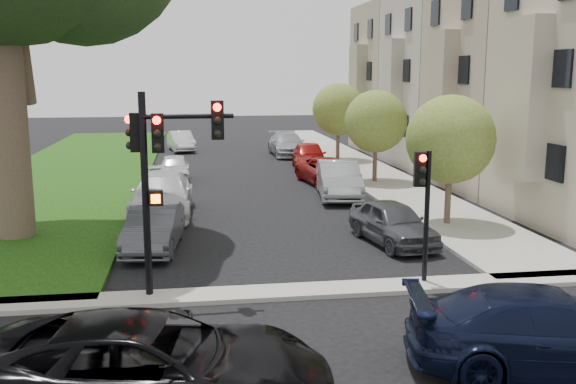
{
  "coord_description": "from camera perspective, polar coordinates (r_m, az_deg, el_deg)",
  "views": [
    {
      "loc": [
        -2.69,
        -12.88,
        5.35
      ],
      "look_at": [
        0.0,
        5.0,
        2.0
      ],
      "focal_mm": 40.0,
      "sensor_mm": 36.0,
      "label": 1
    }
  ],
  "objects": [
    {
      "name": "traffic_signal_main",
      "position": [
        15.26,
        -11.21,
        2.99
      ],
      "size": [
        2.41,
        0.62,
        4.94
      ],
      "color": "black",
      "rests_on": "ground"
    },
    {
      "name": "house_b",
      "position": [
        32.2,
        20.01,
        12.7
      ],
      "size": [
        7.7,
        7.55,
        15.97
      ],
      "color": "#A8998A",
      "rests_on": "ground"
    },
    {
      "name": "small_tree_c",
      "position": [
        39.56,
        4.49,
        7.33
      ],
      "size": [
        3.19,
        3.19,
        4.79
      ],
      "color": "#4C3726",
      "rests_on": "ground"
    },
    {
      "name": "sidewalk_right",
      "position": [
        38.44,
        5.76,
        2.53
      ],
      "size": [
        3.5,
        44.0,
        0.12
      ],
      "primitive_type": "cube",
      "color": "#A4A39A",
      "rests_on": "ground"
    },
    {
      "name": "car_parked_9",
      "position": [
        45.55,
        -9.48,
        4.47
      ],
      "size": [
        2.15,
        4.35,
        1.37
      ],
      "primitive_type": "imported",
      "rotation": [
        0.0,
        0.0,
        0.18
      ],
      "color": "silver",
      "rests_on": "ground"
    },
    {
      "name": "car_parked_2",
      "position": [
        31.29,
        3.62,
        1.83
      ],
      "size": [
        2.76,
        4.89,
        1.29
      ],
      "primitive_type": "imported",
      "rotation": [
        0.0,
        0.0,
        0.14
      ],
      "color": "maroon",
      "rests_on": "ground"
    },
    {
      "name": "small_tree_a",
      "position": [
        23.03,
        14.25,
        4.54
      ],
      "size": [
        3.1,
        3.1,
        4.65
      ],
      "color": "#4C3726",
      "rests_on": "ground"
    },
    {
      "name": "car_parked_1",
      "position": [
        28.01,
        4.52,
        1.11
      ],
      "size": [
        2.26,
        5.01,
        1.59
      ],
      "primitive_type": "imported",
      "rotation": [
        0.0,
        0.0,
        -0.12
      ],
      "color": "#999BA0",
      "rests_on": "ground"
    },
    {
      "name": "traffic_signal_secondary",
      "position": [
        16.38,
        11.92,
        -0.05
      ],
      "size": [
        0.46,
        0.37,
        3.47
      ],
      "color": "black",
      "rests_on": "ground"
    },
    {
      "name": "car_parked_4",
      "position": [
        42.36,
        -0.05,
        4.26
      ],
      "size": [
        2.21,
        5.23,
        1.51
      ],
      "primitive_type": "imported",
      "rotation": [
        0.0,
        0.0,
        0.02
      ],
      "color": "#999BA0",
      "rests_on": "ground"
    },
    {
      "name": "ground",
      "position": [
        14.21,
        3.06,
        -11.64
      ],
      "size": [
        140.0,
        140.0,
        0.0
      ],
      "primitive_type": "plane",
      "color": "black",
      "rests_on": "ground"
    },
    {
      "name": "car_cross_far",
      "position": [
        12.81,
        22.3,
        -11.35
      ],
      "size": [
        5.49,
        3.0,
        1.51
      ],
      "primitive_type": "imported",
      "rotation": [
        0.0,
        0.0,
        1.39
      ],
      "color": "black",
      "rests_on": "ground"
    },
    {
      "name": "car_parked_3",
      "position": [
        36.36,
        1.89,
        3.25
      ],
      "size": [
        2.3,
        4.69,
        1.54
      ],
      "primitive_type": "imported",
      "rotation": [
        0.0,
        0.0,
        -0.11
      ],
      "color": "maroon",
      "rests_on": "ground"
    },
    {
      "name": "car_parked_6",
      "position": [
        24.9,
        -11.13,
        -0.23
      ],
      "size": [
        2.41,
        5.58,
        1.6
      ],
      "primitive_type": "imported",
      "rotation": [
        0.0,
        0.0,
        -0.03
      ],
      "color": "silver",
      "rests_on": "ground"
    },
    {
      "name": "sidewalk_cross",
      "position": [
        16.02,
        1.61,
        -8.79
      ],
      "size": [
        60.0,
        1.0,
        0.12
      ],
      "primitive_type": "cube",
      "color": "#A4A39A",
      "rests_on": "ground"
    },
    {
      "name": "house_c",
      "position": [
        38.97,
        14.67,
        12.49
      ],
      "size": [
        7.7,
        7.55,
        15.97
      ],
      "color": "#ADA295",
      "rests_on": "ground"
    },
    {
      "name": "car_parked_7",
      "position": [
        32.83,
        -10.07,
        2.11
      ],
      "size": [
        1.61,
        3.87,
        1.31
      ],
      "primitive_type": "imported",
      "rotation": [
        0.0,
        0.0,
        0.02
      ],
      "color": "silver",
      "rests_on": "ground"
    },
    {
      "name": "car_parked_0",
      "position": [
        20.62,
        9.31,
        -2.71
      ],
      "size": [
        2.25,
        4.24,
        1.37
      ],
      "primitive_type": "imported",
      "rotation": [
        0.0,
        0.0,
        0.16
      ],
      "color": "#3F4247",
      "rests_on": "ground"
    },
    {
      "name": "car_cross_near",
      "position": [
        10.63,
        -12.21,
        -15.07
      ],
      "size": [
        6.13,
        3.52,
        1.61
      ],
      "primitive_type": "imported",
      "rotation": [
        0.0,
        0.0,
        1.42
      ],
      "color": "black",
      "rests_on": "ground"
    },
    {
      "name": "car_parked_5",
      "position": [
        20.1,
        -11.84,
        -3.16
      ],
      "size": [
        1.85,
        4.26,
        1.36
      ],
      "primitive_type": "imported",
      "rotation": [
        0.0,
        0.0,
        -0.1
      ],
      "color": "#3F4247",
      "rests_on": "ground"
    },
    {
      "name": "small_tree_b",
      "position": [
        31.68,
        7.82,
        6.23
      ],
      "size": [
        3.05,
        3.05,
        4.58
      ],
      "color": "#4C3726",
      "rests_on": "ground"
    },
    {
      "name": "house_d",
      "position": [
        45.97,
        10.93,
        12.28
      ],
      "size": [
        7.7,
        7.55,
        15.97
      ],
      "color": "#A39988",
      "rests_on": "ground"
    },
    {
      "name": "grass_strip",
      "position": [
        37.79,
        -18.08,
        1.93
      ],
      "size": [
        8.0,
        44.0,
        0.12
      ],
      "primitive_type": "cube",
      "color": "#153308",
      "rests_on": "ground"
    }
  ]
}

